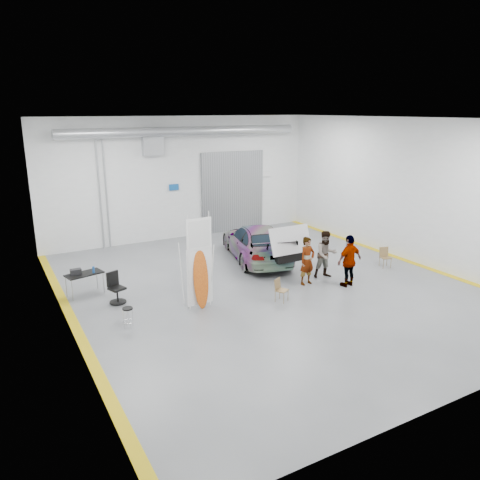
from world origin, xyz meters
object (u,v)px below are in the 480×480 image
person_c (349,261)px  shop_stool (128,318)px  folding_chair_near (282,295)px  folding_chair_far (385,261)px  office_chair (117,289)px  person_b (326,254)px  person_a (307,261)px  sedan_car (257,242)px  work_table (82,274)px  surfboard_display (200,270)px

person_c → shop_stool: (-8.08, 0.55, -0.66)m
folding_chair_near → folding_chair_far: bearing=-19.9°
office_chair → shop_stool: bearing=-114.9°
person_b → shop_stool: size_ratio=2.90×
person_a → office_chair: person_a is taller
person_a → person_c: person_c is taller
sedan_car → work_table: (-7.41, -0.53, 0.02)m
person_a → surfboard_display: size_ratio=0.57×
person_b → surfboard_display: bearing=-164.9°
shop_stool → person_a: bearing=3.0°
person_c → surfboard_display: 5.65m
sedan_car → person_b: 3.45m
shop_stool → work_table: size_ratio=0.47×
person_b → shop_stool: 7.97m
folding_chair_near → folding_chair_far: size_ratio=0.96×
person_b → folding_chair_near: bearing=-145.7°
person_c → folding_chair_near: 3.06m
surfboard_display → office_chair: surfboard_display is taller
person_b → office_chair: (-7.72, 1.47, -0.46)m
person_b → person_a: bearing=-155.8°
person_a → person_c: size_ratio=0.93×
person_c → surfboard_display: (-5.58, 0.84, 0.32)m
folding_chair_far → shop_stool: 10.85m
person_c → surfboard_display: size_ratio=0.61×
person_a → surfboard_display: bearing=175.0°
person_c → work_table: size_ratio=1.44×
sedan_car → surfboard_display: (-4.26, -3.54, 0.53)m
person_b → person_c: size_ratio=0.95×
person_c → work_table: bearing=-28.9°
person_b → office_chair: bearing=-178.8°
surfboard_display → work_table: surfboard_display is taller
person_a → work_table: 8.06m
folding_chair_near → folding_chair_far: (5.74, 0.90, 0.01)m
surfboard_display → work_table: (-3.14, 3.01, -0.51)m
person_a → work_table: person_a is taller
person_a → office_chair: size_ratio=1.72×
person_b → office_chair: 7.87m
office_chair → person_c: bearing=-37.6°
person_b → shop_stool: person_b is taller
surfboard_display → work_table: 4.38m
sedan_car → folding_chair_far: 5.41m
folding_chair_far → office_chair: bearing=-172.2°
person_c → office_chair: bearing=-23.4°
surfboard_display → folding_chair_near: (2.61, -0.86, -1.05)m
folding_chair_far → office_chair: 10.79m
person_a → folding_chair_near: person_a is taller
work_table → person_c: bearing=-23.8°
sedan_car → person_a: bearing=106.6°
person_c → work_table: 9.54m
folding_chair_far → shop_stool: folding_chair_far is taller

